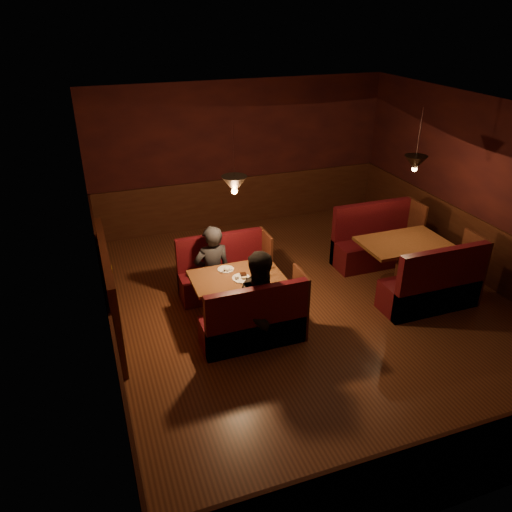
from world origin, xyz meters
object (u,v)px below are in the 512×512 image
object	(u,v)px
main_table	(237,285)
main_bench_far	(224,275)
diner_b	(263,288)
diner_a	(212,254)
main_bench_near	(255,325)
second_table	(402,252)
second_bench_far	(375,244)
second_bench_near	(434,289)

from	to	relation	value
main_table	main_bench_far	distance (m)	0.77
diner_b	diner_a	bearing A→B (deg)	97.11
main_bench_near	second_table	world-z (taller)	main_bench_near
main_bench_near	diner_a	size ratio (longest dim) A/B	0.89
main_bench_near	diner_a	xyz separation A→B (m)	(-0.22, 1.31, 0.49)
main_bench_far	main_bench_near	world-z (taller)	same
second_bench_far	diner_a	xyz separation A→B (m)	(-3.03, -0.26, 0.45)
second_table	second_bench_far	xyz separation A→B (m)	(0.03, 0.82, -0.23)
main_bench_far	diner_a	xyz separation A→B (m)	(-0.22, -0.15, 0.49)
diner_b	second_bench_far	bearing A→B (deg)	21.87
second_bench_far	main_bench_far	bearing A→B (deg)	-177.91
main_bench_far	second_bench_far	distance (m)	2.81
main_bench_far	diner_b	bearing A→B (deg)	-85.30
second_table	second_bench_far	size ratio (longest dim) A/B	0.90
second_bench_near	main_bench_far	bearing A→B (deg)	151.41
second_table	diner_a	distance (m)	3.06
diner_a	second_bench_near	bearing A→B (deg)	153.27
second_bench_near	diner_a	distance (m)	3.36
main_table	diner_b	bearing A→B (deg)	-79.30
main_bench_far	second_table	size ratio (longest dim) A/B	1.04
second_bench_far	second_bench_near	world-z (taller)	same
main_bench_far	diner_b	size ratio (longest dim) A/B	0.84
main_table	second_bench_near	world-z (taller)	second_bench_near
second_table	second_bench_near	xyz separation A→B (m)	(0.03, -0.82, -0.23)
main_bench_near	second_table	bearing A→B (deg)	15.10
second_bench_near	diner_a	xyz separation A→B (m)	(-3.03, 1.38, 0.45)
second_table	main_bench_far	bearing A→B (deg)	165.58
diner_b	main_bench_near	bearing A→B (deg)	-174.05
main_bench_near	main_table	bearing A→B (deg)	91.18
second_table	diner_a	bearing A→B (deg)	169.44
second_table	diner_b	distance (m)	2.77
main_bench_near	second_table	distance (m)	2.89
main_bench_near	diner_b	bearing A→B (deg)	13.81
main_bench_near	second_bench_near	bearing A→B (deg)	-1.37
main_table	diner_b	xyz separation A→B (m)	(0.13, -0.70, 0.32)
main_bench_far	second_table	bearing A→B (deg)	-14.42
main_bench_near	second_bench_near	world-z (taller)	second_bench_near
main_table	main_bench_near	world-z (taller)	main_bench_near
second_bench_near	diner_b	size ratio (longest dim) A/B	0.89
second_table	diner_b	size ratio (longest dim) A/B	0.80
main_table	second_table	bearing A→B (deg)	0.34
main_bench_far	second_table	distance (m)	2.88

